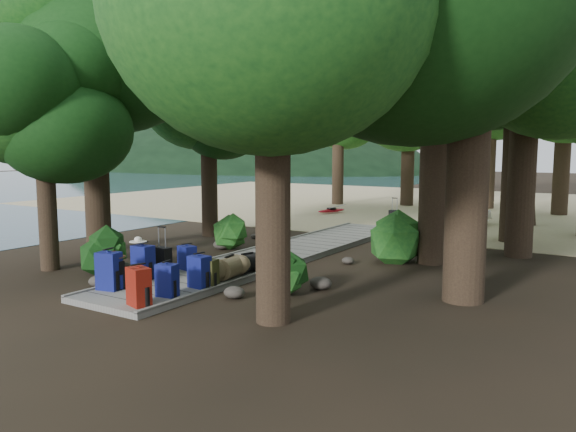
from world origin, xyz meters
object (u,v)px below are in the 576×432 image
Objects in this scene: backpack_left_b at (115,273)px; backpack_right_a at (139,285)px; duffel_right_khaki at (229,267)px; backpack_left_c at (143,260)px; backpack_right_d at (207,271)px; lone_suitcase_on_sand at (394,218)px; suitcase_on_boardwalk at (163,261)px; sun_lounger at (479,219)px; kayak at (332,210)px; backpack_right_b at (167,278)px; duffel_right_black at (247,263)px; backpack_left_d at (187,256)px; backpack_right_c at (199,270)px; backpack_left_a at (109,269)px.

backpack_left_b is 1.41m from backpack_right_a.
backpack_left_c is at bearing -152.07° from duffel_right_khaki.
backpack_right_d is 10.78m from lone_suitcase_on_sand.
backpack_right_a is at bearing -48.50° from suitcase_on_boardwalk.
backpack_left_c is 1.54m from backpack_right_d.
backpack_right_a is at bearing -105.93° from sun_lounger.
backpack_left_b reaches higher than kayak.
backpack_right_b is at bearing 20.54° from backpack_left_b.
duffel_right_black is 12.44m from kayak.
backpack_left_d is (-0.03, 2.07, -0.01)m from backpack_left_b.
duffel_right_khaki is 1.50m from suitcase_on_boardwalk.
backpack_right_d is at bearing 54.89° from backpack_left_b.
backpack_right_d reaches higher than lone_suitcase_on_sand.
backpack_left_b is at bearing -79.75° from backpack_left_c.
backpack_right_c is (1.34, -1.12, 0.05)m from backpack_left_d.
backpack_right_d is 0.88× the size of duffel_right_khaki.
suitcase_on_boardwalk is at bearing 81.40° from backpack_left_c.
backpack_right_b is (1.29, -1.95, 0.04)m from backpack_left_d.
backpack_right_c is at bearing -81.27° from lone_suitcase_on_sand.
lone_suitcase_on_sand reaches higher than duffel_right_black.
backpack_right_a is 1.11× the size of duffel_right_khaki.
backpack_left_a is 0.99m from backpack_left_c.
backpack_right_d is 0.97× the size of suitcase_on_boardwalk.
sun_lounger is at bearing 73.67° from backpack_left_c.
suitcase_on_boardwalk is (-0.03, 1.47, -0.10)m from backpack_left_a.
backpack_right_b is 1.00× the size of duffel_right_khaki.
backpack_left_c is at bearing -170.85° from backpack_right_c.
backpack_left_d is 12.55m from kayak.
backpack_left_b is at bearing -148.64° from backpack_right_d.
backpack_left_c is (-0.11, 0.98, -0.01)m from backpack_left_a.
duffel_right_black is at bearing 84.15° from duffel_right_khaki.
kayak is (-4.05, 14.19, -0.28)m from backpack_right_b.
backpack_left_c is (-0.15, 0.87, 0.09)m from backpack_left_b.
backpack_left_d is 1.00× the size of backpack_right_d.
duffel_right_black is at bearing 80.77° from backpack_right_b.
backpack_right_c is 0.20m from backpack_right_d.
backpack_left_c is 1.22m from backpack_left_d.
kayak is at bearing 98.83° from backpack_right_d.
backpack_right_b is at bearing 108.95° from backpack_right_a.
backpack_left_c is 1.33× the size of backpack_left_d.
backpack_right_b is at bearing -104.61° from backpack_right_d.
backpack_left_b reaches higher than duffel_right_khaki.
backpack_left_a reaches higher than duffel_right_black.
duffel_right_khaki is (1.31, 1.91, -0.08)m from backpack_left_b.
suitcase_on_boardwalk is 12.87m from sun_lounger.
backpack_right_b is 0.96× the size of backpack_right_c.
suitcase_on_boardwalk is at bearing 108.21° from backpack_left_b.
backpack_left_b is 0.38× the size of sun_lounger.
backpack_left_c is 0.48× the size of sun_lounger.
backpack_left_b reaches higher than duffel_right_black.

